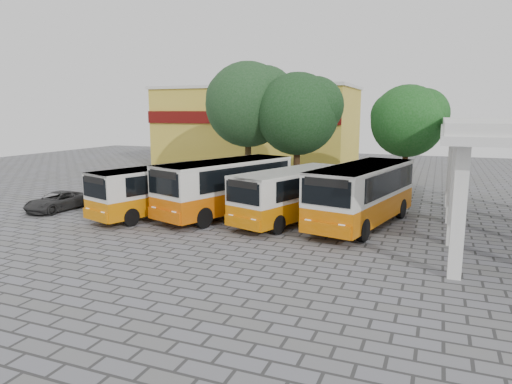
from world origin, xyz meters
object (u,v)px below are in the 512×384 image
at_px(bus_centre_right, 291,192).
at_px(bus_far_right, 363,191).
at_px(bus_far_left, 156,188).
at_px(bus_centre_left, 226,184).
at_px(parked_car, 58,201).

bearing_deg(bus_centre_right, bus_far_right, 27.61).
xyz_separation_m(bus_far_left, bus_centre_right, (7.48, 1.34, 0.02)).
bearing_deg(bus_far_left, bus_centre_left, 39.19).
distance_m(bus_far_left, parked_car, 6.34).
distance_m(bus_centre_right, bus_far_right, 3.65).
xyz_separation_m(bus_centre_left, bus_far_right, (7.43, 0.50, 0.01)).
xyz_separation_m(bus_far_left, bus_centre_left, (3.65, 1.40, 0.22)).
relative_size(bus_centre_left, bus_far_right, 1.01).
bearing_deg(bus_centre_right, parked_car, -151.03).
relative_size(bus_far_left, parked_car, 2.03).
xyz_separation_m(bus_centre_left, parked_car, (-9.81, -2.48, -1.24)).
bearing_deg(parked_car, bus_far_left, 14.25).
xyz_separation_m(bus_centre_right, parked_car, (-13.65, -2.43, -1.04)).
bearing_deg(bus_far_right, bus_centre_right, -158.77).
relative_size(bus_far_left, bus_far_right, 0.89).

